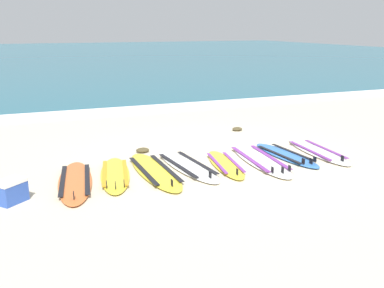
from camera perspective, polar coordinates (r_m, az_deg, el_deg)
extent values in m
plane|color=beige|center=(9.42, 3.25, -1.69)|extent=(80.00, 80.00, 0.00)
cube|color=#23667A|center=(43.73, -17.03, 10.90)|extent=(80.00, 60.00, 0.10)
cube|color=white|center=(14.65, -6.25, 4.51)|extent=(80.00, 0.80, 0.11)
ellipsoid|color=orange|center=(8.13, -14.86, -4.69)|extent=(0.92, 2.40, 0.07)
cube|color=black|center=(8.12, -16.37, -4.50)|extent=(0.32, 1.63, 0.01)
cube|color=black|center=(8.11, -13.39, -4.33)|extent=(0.32, 1.63, 0.01)
cube|color=black|center=(7.24, -15.04, -6.41)|extent=(0.03, 0.09, 0.11)
ellipsoid|color=yellow|center=(8.34, -9.92, -3.88)|extent=(0.95, 2.19, 0.07)
cube|color=gold|center=(8.33, -11.25, -3.67)|extent=(0.37, 1.48, 0.01)
cube|color=gold|center=(8.33, -8.61, -3.55)|extent=(0.37, 1.48, 0.01)
cube|color=black|center=(7.53, -9.88, -5.25)|extent=(0.03, 0.09, 0.11)
cube|color=black|center=(7.59, -10.99, -5.14)|extent=(0.03, 0.09, 0.11)
cube|color=black|center=(7.59, -8.77, -5.04)|extent=(0.03, 0.09, 0.11)
ellipsoid|color=yellow|center=(8.44, -4.85, -3.48)|extent=(0.65, 2.51, 0.07)
cube|color=black|center=(8.37, -6.33, -3.39)|extent=(0.10, 1.75, 0.01)
cube|color=black|center=(8.49, -3.41, -3.04)|extent=(0.10, 1.75, 0.01)
cube|color=black|center=(7.54, -2.61, -5.02)|extent=(0.01, 0.09, 0.11)
ellipsoid|color=white|center=(8.73, -0.62, -2.80)|extent=(0.80, 2.41, 0.07)
cube|color=black|center=(8.63, -1.89, -2.73)|extent=(0.23, 1.66, 0.01)
cube|color=black|center=(8.81, 0.63, -2.35)|extent=(0.23, 1.66, 0.01)
cube|color=black|center=(7.92, 2.36, -4.00)|extent=(0.02, 0.09, 0.11)
ellipsoid|color=yellow|center=(8.84, 4.31, -2.61)|extent=(0.79, 2.00, 0.07)
cube|color=purple|center=(8.78, 3.22, -2.43)|extent=(0.29, 1.35, 0.01)
cube|color=purple|center=(8.87, 5.40, -2.28)|extent=(0.29, 1.35, 0.01)
cube|color=black|center=(8.12, 5.86, -3.58)|extent=(0.03, 0.09, 0.11)
ellipsoid|color=silver|center=(9.23, 8.72, -1.98)|extent=(0.89, 2.62, 0.07)
cube|color=purple|center=(9.12, 7.41, -1.86)|extent=(0.26, 1.80, 0.01)
cube|color=purple|center=(9.31, 10.02, -1.61)|extent=(0.26, 1.80, 0.01)
cube|color=black|center=(8.35, 11.62, -3.30)|extent=(0.02, 0.09, 0.11)
cube|color=black|center=(8.32, 10.35, -3.30)|extent=(0.02, 0.09, 0.11)
cube|color=black|center=(8.48, 12.49, -3.06)|extent=(0.02, 0.09, 0.11)
ellipsoid|color=#3875CC|center=(9.65, 12.00, -1.39)|extent=(0.65, 2.11, 0.07)
cube|color=black|center=(9.53, 11.11, -1.29)|extent=(0.16, 1.46, 0.01)
cube|color=black|center=(9.75, 12.89, -1.02)|extent=(0.16, 1.46, 0.01)
cube|color=black|center=(9.02, 15.13, -2.14)|extent=(0.02, 0.09, 0.11)
cube|color=black|center=(8.97, 14.19, -2.16)|extent=(0.02, 0.09, 0.11)
cube|color=black|center=(9.15, 15.58, -1.92)|extent=(0.02, 0.09, 0.11)
ellipsoid|color=white|center=(10.10, 15.88, -0.90)|extent=(0.72, 2.29, 0.07)
cube|color=purple|center=(9.98, 14.93, -0.78)|extent=(0.19, 1.58, 0.01)
cube|color=purple|center=(10.20, 16.86, -0.58)|extent=(0.19, 1.58, 0.01)
cube|color=black|center=(9.39, 18.85, -1.77)|extent=(0.02, 0.09, 0.11)
cube|color=#2D51B2|center=(7.55, -22.32, -5.85)|extent=(0.53, 0.51, 0.32)
cube|color=white|center=(7.49, -22.46, -4.49)|extent=(0.55, 0.53, 0.06)
ellipsoid|color=#4C4228|center=(9.79, -6.40, -0.80)|extent=(0.29, 0.24, 0.10)
ellipsoid|color=#4C4228|center=(11.82, 5.87, 1.95)|extent=(0.28, 0.22, 0.10)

